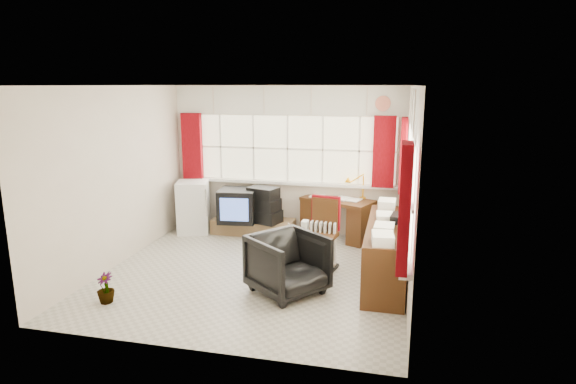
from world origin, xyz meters
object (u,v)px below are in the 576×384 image
at_px(crt_tv, 238,205).
at_px(credenza, 386,251).
at_px(desk_lamp, 363,181).
at_px(radiator, 321,248).
at_px(mini_fridge, 193,207).
at_px(office_chair, 288,264).
at_px(task_chair, 323,230).
at_px(tv_bench, 253,226).
at_px(desk, 337,216).

bearing_deg(crt_tv, credenza, -28.35).
distance_m(desk_lamp, radiator, 1.70).
bearing_deg(mini_fridge, desk_lamp, 7.07).
bearing_deg(crt_tv, office_chair, -56.87).
relative_size(task_chair, tv_bench, 0.72).
distance_m(tv_bench, mini_fridge, 1.09).
height_order(desk_lamp, radiator, desk_lamp).
xyz_separation_m(desk, desk_lamp, (0.40, 0.13, 0.59)).
distance_m(task_chair, credenza, 0.91).
bearing_deg(mini_fridge, radiator, -25.05).
bearing_deg(tv_bench, credenza, -33.70).
height_order(tv_bench, mini_fridge, mini_fridge).
bearing_deg(mini_fridge, desk, 5.23).
height_order(task_chair, credenza, task_chair).
bearing_deg(mini_fridge, office_chair, -43.93).
relative_size(desk, radiator, 1.99).
height_order(desk_lamp, mini_fridge, desk_lamp).
relative_size(tv_bench, crt_tv, 2.10).
bearing_deg(crt_tv, mini_fridge, 177.84).
height_order(crt_tv, mini_fridge, mini_fridge).
relative_size(desk, crt_tv, 1.95).
bearing_deg(credenza, crt_tv, 151.65).
bearing_deg(tv_bench, office_chair, -63.14).
bearing_deg(task_chair, desk_lamp, 73.99).
relative_size(credenza, tv_bench, 1.43).
bearing_deg(desk, mini_fridge, -174.77).
xyz_separation_m(radiator, mini_fridge, (-2.41, 1.13, 0.18)).
bearing_deg(tv_bench, crt_tv, -139.86).
bearing_deg(credenza, radiator, 164.67).
bearing_deg(credenza, office_chair, -148.44).
relative_size(desk_lamp, office_chair, 0.51).
xyz_separation_m(credenza, tv_bench, (-2.28, 1.52, -0.27)).
bearing_deg(radiator, office_chair, -104.72).
height_order(credenza, tv_bench, credenza).
height_order(desk_lamp, credenza, desk_lamp).
height_order(task_chair, radiator, task_chair).
distance_m(desk_lamp, crt_tv, 2.13).
bearing_deg(radiator, desk, 87.40).
xyz_separation_m(desk_lamp, mini_fridge, (-2.87, -0.36, -0.51)).
xyz_separation_m(desk_lamp, crt_tv, (-2.05, -0.39, -0.43)).
xyz_separation_m(desk_lamp, credenza, (0.44, -1.73, -0.57)).
relative_size(radiator, tv_bench, 0.47).
distance_m(desk, radiator, 1.36).
bearing_deg(crt_tv, task_chair, -33.99).
xyz_separation_m(desk, crt_tv, (-1.65, -0.26, 0.15)).
bearing_deg(desk, radiator, -92.60).
height_order(desk, office_chair, office_chair).
bearing_deg(desk_lamp, radiator, -107.19).
xyz_separation_m(desk, mini_fridge, (-2.47, -0.23, 0.07)).
distance_m(desk, mini_fridge, 2.48).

